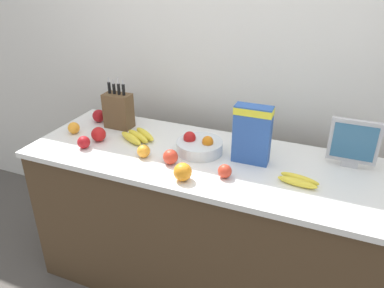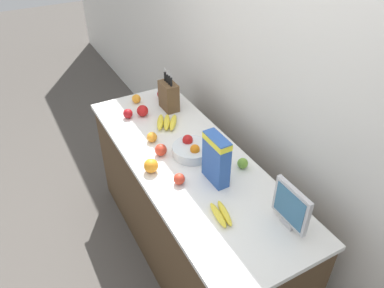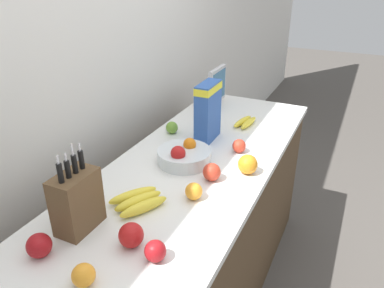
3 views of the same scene
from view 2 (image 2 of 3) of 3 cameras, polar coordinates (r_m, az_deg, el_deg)
The scene contains 18 objects.
ground_plane at distance 2.95m, azimuth -0.39°, elevation -15.74°, with size 14.00×14.00×0.00m, color #514C47.
wall_back at distance 2.37m, azimuth 11.66°, elevation 9.89°, with size 9.00×0.06×2.60m.
counter at distance 2.62m, azimuth -0.43°, elevation -9.82°, with size 1.89×0.69×0.88m.
knife_block at distance 2.77m, azimuth -3.56°, elevation 7.36°, with size 0.16×0.10×0.32m.
small_monitor at distance 1.90m, azimuth 14.84°, elevation -9.22°, with size 0.23×0.03×0.25m.
cereal_box at distance 2.08m, azimuth 3.72°, elevation -2.05°, with size 0.19×0.08×0.30m.
fruit_bowl at distance 2.34m, azimuth -0.03°, elevation -0.84°, with size 0.25×0.25×0.11m.
banana_bunch_left at distance 1.97m, azimuth 4.50°, elevation -10.59°, with size 0.19×0.10×0.04m.
banana_bunch_right at distance 2.63m, azimuth -3.87°, elevation 3.31°, with size 0.24×0.22×0.04m.
apple_rightmost at distance 2.74m, azimuth -7.55°, elevation 5.05°, with size 0.08×0.08×0.08m, color red.
apple_front at distance 2.26m, azimuth 7.73°, elevation -2.93°, with size 0.07×0.07×0.07m, color #6B9E33.
apple_near_bananas at distance 2.13m, azimuth -1.96°, elevation -5.34°, with size 0.07×0.07×0.07m, color red.
apple_rear at distance 2.34m, azimuth -4.77°, elevation -0.89°, with size 0.08×0.08×0.08m, color red.
apple_leftmost at distance 2.73m, azimuth -9.74°, elevation 4.59°, with size 0.07×0.07×0.07m, color #A31419.
apple_middle at distance 2.95m, azimuth -4.56°, elevation 7.61°, with size 0.08×0.08×0.08m, color #A31419.
orange_front_right at distance 2.91m, azimuth -8.48°, elevation 6.83°, with size 0.07×0.07×0.07m, color orange.
orange_front_left at distance 2.22m, azimuth -6.28°, elevation -3.31°, with size 0.09×0.09×0.09m, color orange.
orange_mid_left at distance 2.47m, azimuth -6.12°, elevation 1.06°, with size 0.07×0.07×0.07m, color orange.
Camera 2 is at (1.60, -0.85, 2.33)m, focal length 35.00 mm.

